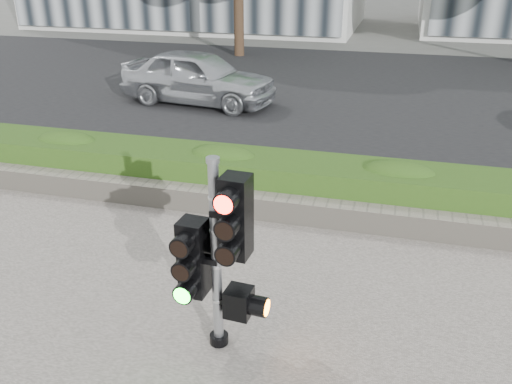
% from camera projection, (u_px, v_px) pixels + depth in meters
% --- Properties ---
extents(ground, '(120.00, 120.00, 0.00)m').
position_uv_depth(ground, '(254.00, 294.00, 6.29)').
color(ground, '#51514C').
rests_on(ground, ground).
extents(road, '(60.00, 13.00, 0.02)m').
position_uv_depth(road, '(348.00, 92.00, 15.09)').
color(road, black).
rests_on(road, ground).
extents(curb, '(60.00, 0.25, 0.12)m').
position_uv_depth(curb, '(304.00, 185.00, 9.04)').
color(curb, gray).
rests_on(curb, ground).
extents(stone_wall, '(12.00, 0.32, 0.34)m').
position_uv_depth(stone_wall, '(288.00, 209.00, 7.88)').
color(stone_wall, gray).
rests_on(stone_wall, sidewalk).
extents(hedge, '(12.00, 1.00, 0.68)m').
position_uv_depth(hedge, '(297.00, 181.00, 8.39)').
color(hedge, '#527D26').
rests_on(hedge, sidewalk).
extents(traffic_signal, '(0.70, 0.53, 2.00)m').
position_uv_depth(traffic_signal, '(220.00, 247.00, 5.04)').
color(traffic_signal, black).
rests_on(traffic_signal, sidewalk).
extents(car_silver, '(4.16, 2.14, 1.35)m').
position_uv_depth(car_silver, '(198.00, 77.00, 13.64)').
color(car_silver, '#B6B9BE').
rests_on(car_silver, road).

